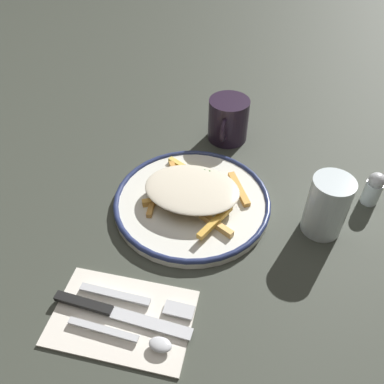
# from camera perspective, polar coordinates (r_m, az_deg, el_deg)

# --- Properties ---
(ground_plane) EXTENTS (2.60, 2.60, 0.00)m
(ground_plane) POSITION_cam_1_polar(r_m,az_deg,el_deg) (0.74, 0.00, -1.92)
(ground_plane) COLOR #363B32
(plate) EXTENTS (0.29, 0.29, 0.02)m
(plate) POSITION_cam_1_polar(r_m,az_deg,el_deg) (0.73, 0.00, -1.37)
(plate) COLOR silver
(plate) RESTS_ON ground_plane
(fries_heap) EXTENTS (0.20, 0.20, 0.03)m
(fries_heap) POSITION_cam_1_polar(r_m,az_deg,el_deg) (0.72, 0.10, 0.37)
(fries_heap) COLOR #ECB55D
(fries_heap) RESTS_ON plate
(napkin) EXTENTS (0.14, 0.21, 0.01)m
(napkin) POSITION_cam_1_polar(r_m,az_deg,el_deg) (0.61, -9.99, -17.23)
(napkin) COLOR silver
(napkin) RESTS_ON ground_plane
(fork) EXTENTS (0.02, 0.18, 0.01)m
(fork) POSITION_cam_1_polar(r_m,az_deg,el_deg) (0.61, -7.95, -15.06)
(fork) COLOR silver
(fork) RESTS_ON napkin
(knife) EXTENTS (0.02, 0.21, 0.01)m
(knife) POSITION_cam_1_polar(r_m,az_deg,el_deg) (0.61, -11.77, -16.35)
(knife) COLOR black
(knife) RESTS_ON napkin
(spoon) EXTENTS (0.02, 0.15, 0.01)m
(spoon) POSITION_cam_1_polar(r_m,az_deg,el_deg) (0.58, -7.86, -20.12)
(spoon) COLOR silver
(spoon) RESTS_ON napkin
(water_glass) EXTENTS (0.07, 0.07, 0.11)m
(water_glass) POSITION_cam_1_polar(r_m,az_deg,el_deg) (0.70, 18.81, -1.91)
(water_glass) COLOR silver
(water_glass) RESTS_ON ground_plane
(coffee_mug) EXTENTS (0.12, 0.09, 0.09)m
(coffee_mug) POSITION_cam_1_polar(r_m,az_deg,el_deg) (0.88, 5.21, 10.26)
(coffee_mug) COLOR #25192A
(coffee_mug) RESTS_ON ground_plane
(salt_shaker) EXTENTS (0.03, 0.03, 0.07)m
(salt_shaker) POSITION_cam_1_polar(r_m,az_deg,el_deg) (0.80, 24.61, 0.51)
(salt_shaker) COLOR silver
(salt_shaker) RESTS_ON ground_plane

